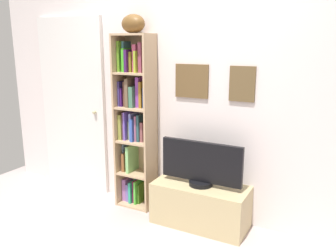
# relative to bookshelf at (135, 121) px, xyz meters

# --- Properties ---
(back_wall) EXTENTS (4.80, 0.08, 2.44)m
(back_wall) POSITION_rel_bookshelf_xyz_m (0.57, 0.13, 0.31)
(back_wall) COLOR silver
(back_wall) RESTS_ON ground
(bookshelf) EXTENTS (0.39, 0.25, 1.77)m
(bookshelf) POSITION_rel_bookshelf_xyz_m (0.00, 0.00, 0.00)
(bookshelf) COLOR tan
(bookshelf) RESTS_ON ground
(football) EXTENTS (0.33, 0.27, 0.18)m
(football) POSITION_rel_bookshelf_xyz_m (0.02, -0.03, 0.95)
(football) COLOR brown
(football) RESTS_ON bookshelf
(tv_stand) EXTENTS (0.89, 0.40, 0.40)m
(tv_stand) POSITION_rel_bookshelf_xyz_m (0.78, -0.11, -0.71)
(tv_stand) COLOR tan
(tv_stand) RESTS_ON ground
(television) EXTENTS (0.77, 0.22, 0.42)m
(television) POSITION_rel_bookshelf_xyz_m (0.78, -0.10, -0.31)
(television) COLOR black
(television) RESTS_ON tv_stand
(door) EXTENTS (0.90, 0.09, 1.97)m
(door) POSITION_rel_bookshelf_xyz_m (-0.89, 0.07, 0.07)
(door) COLOR silver
(door) RESTS_ON ground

